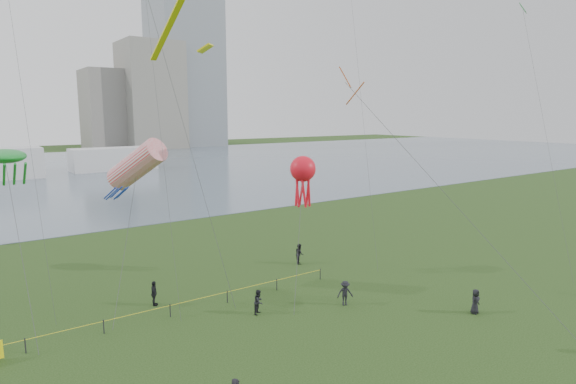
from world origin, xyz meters
TOP-DOWN VIEW (x-y plane):
  - lake at (0.00, 100.00)m, footprint 400.00×120.00m
  - building_mid at (46.00, 162.00)m, footprint 20.00×20.00m
  - building_low at (32.00, 168.00)m, footprint 16.00×18.00m
  - pavilion_right at (14.00, 98.00)m, footprint 18.00×7.00m
  - fence at (-11.78, 14.71)m, footprint 24.07×0.07m
  - spectator_a at (-0.88, 11.97)m, footprint 0.96×0.92m
  - spectator_b at (4.50, 9.84)m, footprint 1.24×1.02m
  - spectator_c at (-5.84, 17.04)m, footprint 0.85×1.05m
  - spectator_d at (10.36, 4.11)m, footprint 0.85×0.63m
  - spectator_g at (7.39, 18.81)m, footprint 0.94×1.03m
  - kite_windsock at (-5.76, 19.50)m, footprint 5.18×7.14m
  - kite_creature at (-13.19, 22.10)m, footprint 2.45×10.26m
  - kite_octopus at (5.88, 16.38)m, footprint 6.07×6.87m
  - kite_delta at (4.69, 9.32)m, footprint 3.70×16.71m

SIDE VIEW (x-z plane):
  - lake at x=0.00m, z-range -0.02..0.06m
  - fence at x=-11.78m, z-range 0.03..1.08m
  - spectator_a at x=-0.88m, z-range 0.00..1.57m
  - spectator_d at x=10.36m, z-range 0.00..1.59m
  - spectator_b at x=4.50m, z-range 0.00..1.66m
  - spectator_c at x=-5.84m, z-range 0.00..1.67m
  - spectator_g at x=7.39m, z-range 0.00..1.70m
  - pavilion_right at x=14.00m, z-range 0.00..5.00m
  - kite_octopus at x=5.88m, z-range 3.59..12.98m
  - kite_windsock at x=-5.76m, z-range 3.62..14.62m
  - kite_creature at x=-13.19m, z-range 4.71..15.05m
  - kite_delta at x=4.69m, z-range 6.19..21.55m
  - building_low at x=32.00m, z-range 0.00..28.00m
  - building_mid at x=46.00m, z-range 0.00..38.00m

